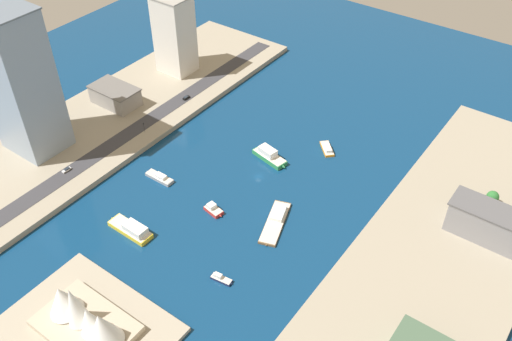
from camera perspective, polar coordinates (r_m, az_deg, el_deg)
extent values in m
plane|color=navy|center=(282.04, 0.24, -0.63)|extent=(440.00, 440.00, 0.00)
cube|color=#9E937F|center=(253.66, 18.47, -8.77)|extent=(70.00, 240.00, 3.07)
cube|color=#9E937F|center=(335.12, -13.37, 5.96)|extent=(70.00, 240.00, 3.07)
cube|color=#A89E89|center=(230.11, -17.02, -15.43)|extent=(64.14, 47.13, 2.00)
cube|color=#38383D|center=(321.66, -11.02, 5.10)|extent=(9.90, 228.00, 0.15)
cube|color=red|center=(263.35, -4.40, -4.13)|extent=(9.87, 6.51, 1.90)
cone|color=red|center=(260.50, -3.67, -4.70)|extent=(1.99, 1.99, 1.71)
cube|color=white|center=(262.72, -4.62, -3.66)|extent=(4.16, 4.21, 2.19)
cube|color=beige|center=(262.65, -4.41, -3.97)|extent=(9.48, 6.25, 0.10)
cube|color=#2D8C4C|center=(292.09, 1.41, 1.37)|extent=(20.88, 10.86, 2.55)
cone|color=#2D8C4C|center=(286.30, 2.87, 0.38)|extent=(2.72, 2.72, 2.30)
cube|color=white|center=(290.96, 1.22, 1.99)|extent=(10.79, 7.23, 3.75)
cube|color=beige|center=(291.26, 1.42, 1.57)|extent=(20.05, 10.42, 0.10)
cube|color=#1E284C|center=(235.98, -3.59, -11.14)|extent=(9.72, 4.43, 1.20)
cone|color=#1E284C|center=(234.29, -2.52, -11.61)|extent=(1.22, 1.22, 1.08)
cube|color=white|center=(235.35, -3.94, -10.77)|extent=(3.62, 2.37, 1.84)
cube|color=beige|center=(235.47, -3.60, -11.04)|extent=(9.34, 4.25, 0.10)
cube|color=orange|center=(301.09, 7.33, 2.22)|extent=(12.62, 12.64, 1.34)
cone|color=orange|center=(306.28, 7.01, 3.01)|extent=(1.70, 1.70, 1.20)
cube|color=white|center=(299.17, 7.42, 2.31)|extent=(7.15, 7.15, 1.81)
cube|color=beige|center=(300.65, 7.34, 2.33)|extent=(12.12, 12.14, 0.10)
cube|color=brown|center=(257.52, 1.98, -5.41)|extent=(16.85, 29.78, 1.15)
cone|color=brown|center=(247.84, 1.05, -7.73)|extent=(1.31, 1.31, 1.03)
cube|color=white|center=(259.86, 2.29, -4.41)|extent=(8.93, 11.60, 1.96)
cube|color=beige|center=(257.07, 1.99, -5.31)|extent=(16.18, 28.59, 0.10)
cube|color=#999EA3|center=(284.35, -9.93, -0.74)|extent=(15.75, 4.86, 1.69)
cone|color=#999EA3|center=(289.17, -11.12, -0.11)|extent=(1.53, 1.53, 1.52)
cube|color=white|center=(282.65, -9.80, -0.57)|extent=(5.97, 3.15, 1.61)
cube|color=beige|center=(283.77, -9.95, -0.60)|extent=(15.12, 4.67, 0.10)
cube|color=yellow|center=(259.97, -12.84, -5.97)|extent=(22.50, 7.74, 2.28)
cone|color=yellow|center=(266.98, -14.56, -4.83)|extent=(2.08, 2.08, 2.05)
cube|color=white|center=(255.80, -12.36, -5.90)|extent=(11.31, 6.17, 3.46)
cube|color=beige|center=(259.13, -12.88, -5.79)|extent=(21.60, 7.43, 0.10)
cube|color=#8C9EB2|center=(300.18, -23.17, 8.29)|extent=(30.03, 25.12, 76.12)
cube|color=silver|center=(356.18, -8.40, 13.66)|extent=(21.06, 17.91, 48.57)
cube|color=gray|center=(337.94, -14.30, 7.45)|extent=(27.59, 16.42, 10.13)
cube|color=slate|center=(335.12, -14.46, 8.23)|extent=(28.70, 17.08, 0.80)
cube|color=gray|center=(263.27, 23.55, -5.38)|extent=(40.70, 14.28, 15.03)
cube|color=#59595C|center=(258.09, 24.00, -4.15)|extent=(42.33, 14.85, 0.80)
cylinder|color=black|center=(338.32, -7.12, 7.58)|extent=(0.27, 0.65, 0.64)
cylinder|color=black|center=(337.27, -6.90, 7.49)|extent=(0.27, 0.65, 0.64)
cylinder|color=black|center=(336.39, -7.50, 7.34)|extent=(0.27, 0.65, 0.64)
cylinder|color=black|center=(335.34, -7.29, 7.24)|extent=(0.27, 0.65, 0.64)
cube|color=black|center=(336.65, -7.21, 7.46)|extent=(2.08, 4.78, 0.85)
cube|color=#262D38|center=(336.14, -7.24, 7.54)|extent=(1.78, 2.70, 0.54)
cylinder|color=black|center=(295.11, -19.11, -0.23)|extent=(0.27, 0.65, 0.64)
cylinder|color=black|center=(296.20, -19.29, -0.11)|extent=(0.27, 0.65, 0.64)
cylinder|color=black|center=(296.40, -18.60, 0.12)|extent=(0.27, 0.65, 0.64)
cylinder|color=black|center=(297.49, -18.78, 0.23)|extent=(0.27, 0.65, 0.64)
cube|color=white|center=(296.11, -18.96, 0.05)|extent=(1.88, 4.96, 0.81)
cube|color=#262D38|center=(295.78, -18.95, 0.17)|extent=(1.62, 2.79, 0.55)
cylinder|color=black|center=(311.09, -11.46, 4.28)|extent=(0.18, 0.18, 5.50)
cube|color=black|center=(309.23, -11.53, 4.77)|extent=(0.36, 0.36, 1.00)
sphere|color=red|center=(309.03, -11.54, 4.82)|extent=(0.24, 0.24, 0.24)
sphere|color=yellow|center=(309.23, -11.53, 4.77)|extent=(0.24, 0.24, 0.24)
sphere|color=green|center=(309.43, -11.53, 4.72)|extent=(0.24, 0.24, 0.24)
cube|color=#BCAD93|center=(228.12, -17.15, -15.07)|extent=(38.24, 25.07, 3.00)
cone|color=white|center=(215.17, -15.56, -15.41)|extent=(14.71, 13.04, 15.56)
cone|color=white|center=(219.95, -16.79, -14.56)|extent=(11.39, 9.72, 13.09)
cone|color=white|center=(221.83, -18.20, -13.10)|extent=(10.39, 8.84, 18.28)
cone|color=white|center=(228.49, -19.34, -12.47)|extent=(14.77, 13.30, 13.79)
cylinder|color=brown|center=(284.35, 23.05, -3.03)|extent=(0.50, 0.50, 2.51)
sphere|color=#2D7233|center=(282.10, 23.23, -2.51)|extent=(5.78, 5.78, 5.78)
cylinder|color=brown|center=(277.33, 22.18, -3.75)|extent=(0.50, 0.50, 4.31)
sphere|color=#2D7233|center=(274.19, 22.43, -3.02)|extent=(6.79, 6.79, 6.79)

